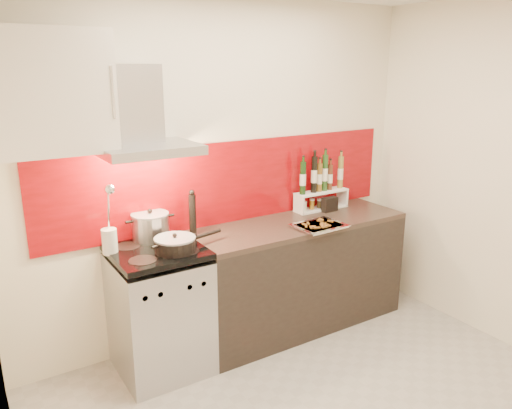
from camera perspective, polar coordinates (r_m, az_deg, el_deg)
back_wall at (r=3.87m, az=-3.56°, el=3.67°), size 3.40×0.02×2.60m
left_wall at (r=2.09m, az=-26.80°, el=-8.79°), size 0.02×2.80×2.60m
backsplash at (r=3.90m, az=-2.81°, el=2.57°), size 3.00×0.02×0.64m
range_stove at (r=3.62m, az=-10.89°, el=-11.95°), size 0.60×0.60×0.91m
counter at (r=4.15m, az=4.78°, el=-7.85°), size 1.80×0.60×0.90m
range_hood at (r=3.37m, az=-12.94°, el=9.13°), size 0.62×0.50×0.61m
upper_cabinet at (r=3.20m, az=-22.58°, el=11.75°), size 0.70×0.35×0.72m
stock_pot at (r=3.60m, az=-11.96°, el=-2.45°), size 0.26×0.26×0.23m
saute_pan at (r=3.36m, az=-9.13°, el=-4.48°), size 0.53×0.28×0.13m
utensil_jar at (r=3.40m, az=-16.39°, el=-3.17°), size 0.10×0.15×0.49m
pepper_mill at (r=3.66m, az=-7.28°, el=-0.97°), size 0.05×0.05×0.34m
step_shelf at (r=4.29m, az=7.41°, el=2.09°), size 0.50×0.14×0.47m
caddy_box at (r=4.28m, az=8.41°, el=0.01°), size 0.15×0.07×0.12m
baking_tray at (r=3.85m, az=7.23°, el=-2.41°), size 0.39×0.31×0.03m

